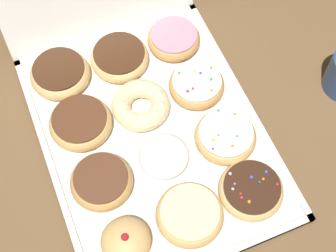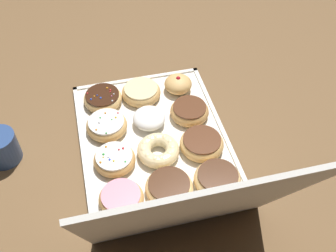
# 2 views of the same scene
# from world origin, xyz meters

# --- Properties ---
(ground_plane) EXTENTS (3.00, 3.00, 0.00)m
(ground_plane) POSITION_xyz_m (0.00, 0.00, 0.00)
(ground_plane) COLOR brown
(donut_box) EXTENTS (0.40, 0.52, 0.01)m
(donut_box) POSITION_xyz_m (0.00, 0.00, 0.01)
(donut_box) COLOR silver
(donut_box) RESTS_ON ground
(box_lid_open) EXTENTS (0.40, 0.21, 0.45)m
(box_lid_open) POSITION_xyz_m (0.00, 0.37, 0.22)
(box_lid_open) COLOR silver
(box_lid_open) RESTS_ON ground
(jelly_filled_donut_0) EXTENTS (0.08, 0.08, 0.05)m
(jelly_filled_donut_0) POSITION_xyz_m (-0.12, -0.18, 0.03)
(jelly_filled_donut_0) COLOR tan
(jelly_filled_donut_0) RESTS_ON donut_box
(glazed_ring_donut_1) EXTENTS (0.12, 0.12, 0.04)m
(glazed_ring_donut_1) POSITION_xyz_m (0.00, -0.17, 0.03)
(glazed_ring_donut_1) COLOR tan
(glazed_ring_donut_1) RESTS_ON donut_box
(sprinkle_donut_2) EXTENTS (0.11, 0.11, 0.04)m
(sprinkle_donut_2) POSITION_xyz_m (0.12, -0.17, 0.03)
(sprinkle_donut_2) COLOR #E5B770
(sprinkle_donut_2) RESTS_ON donut_box
(chocolate_frosted_donut_3) EXTENTS (0.11, 0.11, 0.04)m
(chocolate_frosted_donut_3) POSITION_xyz_m (-0.12, -0.06, 0.03)
(chocolate_frosted_donut_3) COLOR tan
(chocolate_frosted_donut_3) RESTS_ON donut_box
(powdered_filled_donut_4) EXTENTS (0.09, 0.09, 0.04)m
(powdered_filled_donut_4) POSITION_xyz_m (0.00, -0.06, 0.03)
(powdered_filled_donut_4) COLOR white
(powdered_filled_donut_4) RESTS_ON donut_box
(sprinkle_donut_5) EXTENTS (0.12, 0.12, 0.04)m
(sprinkle_donut_5) POSITION_xyz_m (0.12, -0.06, 0.03)
(sprinkle_donut_5) COLOR tan
(sprinkle_donut_5) RESTS_ON donut_box
(chocolate_frosted_donut_6) EXTENTS (0.12, 0.12, 0.04)m
(chocolate_frosted_donut_6) POSITION_xyz_m (-0.12, 0.06, 0.03)
(chocolate_frosted_donut_6) COLOR tan
(chocolate_frosted_donut_6) RESTS_ON donut_box
(cruller_donut_7) EXTENTS (0.11, 0.11, 0.04)m
(cruller_donut_7) POSITION_xyz_m (0.00, 0.06, 0.03)
(cruller_donut_7) COLOR beige
(cruller_donut_7) RESTS_ON donut_box
(sprinkle_donut_8) EXTENTS (0.11, 0.11, 0.04)m
(sprinkle_donut_8) POSITION_xyz_m (0.12, 0.06, 0.03)
(sprinkle_donut_8) COLOR tan
(sprinkle_donut_8) RESTS_ON donut_box
(chocolate_frosted_donut_9) EXTENTS (0.12, 0.12, 0.04)m
(chocolate_frosted_donut_9) POSITION_xyz_m (-0.12, 0.18, 0.03)
(chocolate_frosted_donut_9) COLOR #E5B770
(chocolate_frosted_donut_9) RESTS_ON donut_box
(chocolate_frosted_donut_10) EXTENTS (0.12, 0.12, 0.04)m
(chocolate_frosted_donut_10) POSITION_xyz_m (0.00, 0.18, 0.03)
(chocolate_frosted_donut_10) COLOR #E5B770
(chocolate_frosted_donut_10) RESTS_ON donut_box
(pink_frosted_donut_11) EXTENTS (0.11, 0.11, 0.03)m
(pink_frosted_donut_11) POSITION_xyz_m (0.12, 0.18, 0.03)
(pink_frosted_donut_11) COLOR tan
(pink_frosted_donut_11) RESTS_ON donut_box
(coffee_mug) EXTENTS (0.11, 0.09, 0.09)m
(coffee_mug) POSITION_xyz_m (0.40, -0.04, 0.04)
(coffee_mug) COLOR navy
(coffee_mug) RESTS_ON ground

